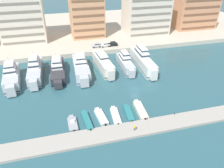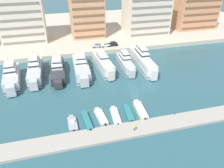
{
  "view_description": "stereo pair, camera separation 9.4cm",
  "coord_description": "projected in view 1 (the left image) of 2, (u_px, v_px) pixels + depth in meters",
  "views": [
    {
      "loc": [
        -21.63,
        -54.37,
        37.42
      ],
      "look_at": [
        -7.36,
        1.09,
        2.5
      ],
      "focal_mm": 35.0,
      "sensor_mm": 36.0,
      "label": 1
    },
    {
      "loc": [
        -21.53,
        -54.4,
        37.42
      ],
      "look_at": [
        -7.36,
        1.09,
        2.5
      ],
      "focal_mm": 35.0,
      "sensor_mm": 36.0,
      "label": 2
    }
  ],
  "objects": [
    {
      "name": "apartment_block_mid_left",
      "position": [
        86.0,
        12.0,
        102.03
      ],
      "size": [
        15.62,
        13.23,
        24.61
      ],
      "color": "tan",
      "rests_on": "quay_promenade"
    },
    {
      "name": "pedestrian_near_edge",
      "position": [
        135.0,
        127.0,
        51.78
      ],
      "size": [
        0.5,
        0.52,
        1.75
      ],
      "color": "#4C515B",
      "rests_on": "pier_dock"
    },
    {
      "name": "motorboat_grey_far_left",
      "position": [
        73.0,
        124.0,
        54.74
      ],
      "size": [
        2.35,
        6.25,
        1.38
      ],
      "color": "#9EA3A8",
      "rests_on": "ground"
    },
    {
      "name": "motorboat_white_center_left",
      "position": [
        116.0,
        116.0,
        57.44
      ],
      "size": [
        2.38,
        7.71,
        1.24
      ],
      "color": "white",
      "rests_on": "ground"
    },
    {
      "name": "bollard_west",
      "position": [
        118.0,
        123.0,
        53.94
      ],
      "size": [
        0.2,
        0.2,
        0.61
      ],
      "color": "#2D2D33",
      "rests_on": "pier_dock"
    },
    {
      "name": "motorboat_cream_center_right",
      "position": [
        140.0,
        110.0,
        59.26
      ],
      "size": [
        2.57,
        8.62,
        1.07
      ],
      "color": "beige",
      "rests_on": "ground"
    },
    {
      "name": "quay_promenade",
      "position": [
        97.0,
        28.0,
        121.64
      ],
      "size": [
        180.0,
        70.0,
        1.84
      ],
      "primitive_type": "cube",
      "color": "beige",
      "rests_on": "ground"
    },
    {
      "name": "apartment_block_center_left",
      "position": [
        146.0,
        10.0,
        105.42
      ],
      "size": [
        21.41,
        13.77,
        24.21
      ],
      "color": "silver",
      "rests_on": "quay_promenade"
    },
    {
      "name": "yacht_silver_center_right",
      "position": [
        125.0,
        63.0,
        80.39
      ],
      "size": [
        3.78,
        16.28,
        7.91
      ],
      "color": "silver",
      "rests_on": "ground"
    },
    {
      "name": "apartment_block_center",
      "position": [
        193.0,
        10.0,
        116.25
      ],
      "size": [
        21.83,
        16.4,
        19.29
      ],
      "color": "tan",
      "rests_on": "quay_promenade"
    },
    {
      "name": "yacht_silver_far_left",
      "position": [
        11.0,
        76.0,
        71.2
      ],
      "size": [
        6.06,
        18.19,
        8.45
      ],
      "color": "silver",
      "rests_on": "ground"
    },
    {
      "name": "car_white_left",
      "position": [
        105.0,
        44.0,
        94.61
      ],
      "size": [
        4.18,
        2.07,
        1.8
      ],
      "color": "white",
      "rests_on": "quay_promenade"
    },
    {
      "name": "apartment_block_left",
      "position": [
        21.0,
        15.0,
        95.95
      ],
      "size": [
        19.31,
        14.95,
        24.98
      ],
      "color": "silver",
      "rests_on": "quay_promenade"
    },
    {
      "name": "car_silver_far_left",
      "position": [
        97.0,
        45.0,
        94.14
      ],
      "size": [
        4.17,
        2.06,
        1.8
      ],
      "color": "#B7BCC1",
      "rests_on": "quay_promenade"
    },
    {
      "name": "motorboat_white_mid_left",
      "position": [
        101.0,
        117.0,
        57.09
      ],
      "size": [
        2.81,
        7.43,
        1.12
      ],
      "color": "white",
      "rests_on": "ground"
    },
    {
      "name": "yacht_white_mid_right",
      "position": [
        143.0,
        60.0,
        81.22
      ],
      "size": [
        4.22,
        22.38,
        9.14
      ],
      "color": "white",
      "rests_on": "ground"
    },
    {
      "name": "motorboat_teal_center",
      "position": [
        129.0,
        113.0,
        58.25
      ],
      "size": [
        2.25,
        7.44,
        0.87
      ],
      "color": "teal",
      "rests_on": "ground"
    },
    {
      "name": "car_black_mid_left",
      "position": [
        113.0,
        44.0,
        95.47
      ],
      "size": [
        4.1,
        1.92,
        1.8
      ],
      "color": "black",
      "rests_on": "quay_promenade"
    },
    {
      "name": "pier_dock",
      "position": [
        159.0,
        125.0,
        54.48
      ],
      "size": [
        120.0,
        5.17,
        0.68
      ],
      "primitive_type": "cube",
      "color": "#A8A399",
      "rests_on": "ground"
    },
    {
      "name": "ground_plane",
      "position": [
        135.0,
        89.0,
        69.04
      ],
      "size": [
        400.0,
        400.0,
        0.0
      ],
      "primitive_type": "plane",
      "color": "#2D5B66"
    },
    {
      "name": "yacht_charcoal_mid_left",
      "position": [
        58.0,
        69.0,
        76.44
      ],
      "size": [
        5.16,
        20.02,
        7.37
      ],
      "color": "#333338",
      "rests_on": "ground"
    },
    {
      "name": "bollard_east_mid",
      "position": [
        175.0,
        114.0,
        57.22
      ],
      "size": [
        0.2,
        0.2,
        0.61
      ],
      "color": "#2D2D33",
      "rests_on": "pier_dock"
    },
    {
      "name": "yacht_silver_left",
      "position": [
        35.0,
        70.0,
        74.88
      ],
      "size": [
        4.61,
        19.68,
        8.67
      ],
      "color": "silver",
      "rests_on": "ground"
    },
    {
      "name": "motorboat_teal_left",
      "position": [
        87.0,
        121.0,
        55.51
      ],
      "size": [
        2.22,
        8.04,
        1.07
      ],
      "color": "teal",
      "rests_on": "ground"
    },
    {
      "name": "bollard_west_mid",
      "position": [
        147.0,
        118.0,
        55.58
      ],
      "size": [
        0.2,
        0.2,
        0.61
      ],
      "color": "#2D2D33",
      "rests_on": "pier_dock"
    },
    {
      "name": "yacht_silver_center_left",
      "position": [
        81.0,
        67.0,
        77.09
      ],
      "size": [
        5.39,
        20.48,
        8.22
      ],
      "color": "silver",
      "rests_on": "ground"
    },
    {
      "name": "yacht_ivory_center",
      "position": [
        103.0,
        63.0,
        79.6
      ],
      "size": [
        5.3,
        19.1,
        7.45
      ],
      "color": "silver",
      "rests_on": "ground"
    }
  ]
}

